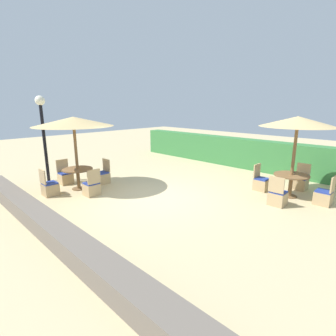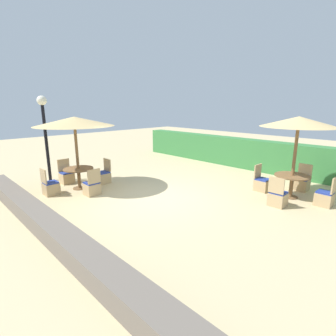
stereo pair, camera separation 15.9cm
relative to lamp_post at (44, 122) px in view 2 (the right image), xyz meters
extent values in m
plane|color=#C6B284|center=(4.43, 1.72, -2.35)|extent=(40.00, 40.00, 0.00)
cube|color=#387A3D|center=(4.43, 7.64, -1.66)|extent=(13.00, 0.70, 1.39)
cube|color=#6B6056|center=(4.43, -1.76, -2.14)|extent=(10.00, 0.56, 0.42)
cylinder|color=black|center=(0.00, 0.00, -0.85)|extent=(0.12, 0.12, 3.00)
sphere|color=silver|center=(0.00, 0.00, 0.79)|extent=(0.36, 0.36, 0.36)
cylinder|color=brown|center=(1.79, 0.38, -1.10)|extent=(0.10, 0.10, 2.51)
cone|color=tan|center=(1.79, 0.38, 0.08)|extent=(2.72, 2.72, 0.32)
cylinder|color=brown|center=(1.79, 0.38, -2.34)|extent=(0.48, 0.48, 0.03)
cylinder|color=brown|center=(1.79, 0.38, -1.99)|extent=(0.12, 0.12, 0.72)
cylinder|color=brown|center=(1.79, 0.38, -1.61)|extent=(1.06, 1.06, 0.04)
cube|color=tan|center=(2.73, 0.36, -2.15)|extent=(0.46, 0.46, 0.40)
cube|color=#233893|center=(2.73, 0.36, -1.93)|extent=(0.42, 0.42, 0.05)
cube|color=tan|center=(2.94, 0.36, -1.66)|extent=(0.04, 0.46, 0.48)
cube|color=tan|center=(0.82, 0.33, -2.15)|extent=(0.46, 0.46, 0.40)
cube|color=#233893|center=(0.82, 0.33, -1.93)|extent=(0.42, 0.42, 0.05)
cube|color=tan|center=(0.61, 0.33, -1.66)|extent=(0.04, 0.46, 0.48)
cube|color=tan|center=(1.75, -0.62, -2.15)|extent=(0.46, 0.46, 0.40)
cube|color=#233893|center=(1.75, -0.62, -1.93)|extent=(0.42, 0.42, 0.05)
cube|color=tan|center=(1.75, -0.83, -1.66)|extent=(0.46, 0.04, 0.48)
cube|color=tan|center=(1.78, 1.37, -2.15)|extent=(0.46, 0.46, 0.40)
cube|color=#233893|center=(1.78, 1.37, -1.93)|extent=(0.42, 0.42, 0.05)
cube|color=tan|center=(1.78, 1.58, -1.66)|extent=(0.46, 0.04, 0.48)
cylinder|color=brown|center=(7.55, 4.94, -1.07)|extent=(0.10, 0.10, 2.56)
cone|color=tan|center=(7.55, 4.94, 0.13)|extent=(2.32, 2.32, 0.32)
cylinder|color=brown|center=(7.55, 4.94, -2.34)|extent=(0.48, 0.48, 0.03)
cylinder|color=brown|center=(7.55, 4.94, -1.99)|extent=(0.12, 0.12, 0.72)
cylinder|color=brown|center=(7.55, 4.94, -1.61)|extent=(1.10, 1.10, 0.04)
cube|color=tan|center=(6.58, 4.91, -2.15)|extent=(0.46, 0.46, 0.40)
cube|color=#233893|center=(6.58, 4.91, -1.93)|extent=(0.42, 0.42, 0.05)
cube|color=tan|center=(6.37, 4.91, -1.66)|extent=(0.04, 0.46, 0.48)
cube|color=tan|center=(7.57, 3.90, -2.15)|extent=(0.46, 0.46, 0.40)
cube|color=#233893|center=(7.57, 3.90, -1.93)|extent=(0.42, 0.42, 0.05)
cube|color=tan|center=(7.57, 3.69, -1.66)|extent=(0.46, 0.04, 0.48)
cube|color=tan|center=(7.52, 5.97, -2.15)|extent=(0.46, 0.46, 0.40)
cube|color=#233893|center=(7.52, 5.97, -1.93)|extent=(0.42, 0.42, 0.05)
cube|color=tan|center=(7.52, 6.18, -1.66)|extent=(0.46, 0.04, 0.48)
cube|color=tan|center=(8.55, 4.92, -2.15)|extent=(0.46, 0.46, 0.40)
cube|color=#233893|center=(8.55, 4.92, -1.93)|extent=(0.42, 0.42, 0.05)
cube|color=tan|center=(8.76, 4.92, -1.66)|extent=(0.04, 0.46, 0.48)
camera|label=1|loc=(10.49, -3.80, 0.66)|focal=28.00mm
camera|label=2|loc=(10.60, -3.69, 0.66)|focal=28.00mm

